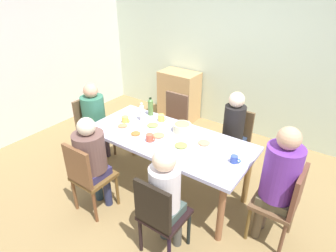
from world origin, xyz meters
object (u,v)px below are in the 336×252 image
object	(u,v)px
chair_5	(284,201)
plate_0	(159,136)
cup_1	(161,118)
cup_3	(234,159)
plate_3	(153,126)
plate_2	(181,146)
chair_0	(87,175)
dining_table	(168,143)
cup_0	(150,138)
person_4	(233,129)
plate_4	(123,127)
chair_1	(92,125)
person_3	(165,192)
plate_5	(136,134)
chair_4	(234,139)
bottle_1	(151,107)
person_1	(94,115)
cup_2	(125,120)
person_0	(91,156)
side_cabinet	(179,96)
chair_3	(160,214)
bottle_0	(142,112)
bowl_0	(182,127)
person_5	(279,176)
chair_2	(173,120)
plate_1	(204,144)

from	to	relation	value
chair_5	plate_0	distance (m)	1.48
cup_1	cup_3	size ratio (longest dim) A/B	1.08
plate_3	plate_2	bearing A→B (deg)	-19.51
plate_2	cup_1	bearing A→B (deg)	145.31
chair_0	dining_table	bearing A→B (deg)	59.04
plate_0	cup_0	size ratio (longest dim) A/B	2.09
person_4	plate_4	bearing A→B (deg)	-141.71
chair_1	cup_3	world-z (taller)	chair_1
person_3	plate_3	distance (m)	1.15
cup_3	dining_table	bearing A→B (deg)	178.58
plate_4	cup_1	distance (m)	0.51
chair_5	plate_5	distance (m)	1.73
chair_5	chair_4	bearing A→B (deg)	136.71
chair_0	chair_5	size ratio (longest dim) A/B	1.00
plate_4	bottle_1	world-z (taller)	bottle_1
plate_0	cup_3	world-z (taller)	cup_3
person_1	plate_2	distance (m)	1.52
cup_2	person_0	bearing A→B (deg)	-77.02
cup_1	side_cabinet	distance (m)	1.71
person_1	side_cabinet	bearing A→B (deg)	82.37
cup_2	cup_0	bearing A→B (deg)	-17.59
chair_4	plate_0	world-z (taller)	chair_4
chair_3	bottle_0	distance (m)	1.46
bowl_0	chair_0	bearing A→B (deg)	-117.37
chair_3	cup_2	xyz separation A→B (m)	(-1.15, 0.81, 0.30)
chair_0	plate_5	size ratio (longest dim) A/B	4.43
chair_4	bottle_1	world-z (taller)	bottle_1
person_3	person_5	bearing A→B (deg)	42.95
plate_4	cup_0	distance (m)	0.48
person_4	plate_0	size ratio (longest dim) A/B	4.79
chair_4	chair_5	xyz separation A→B (m)	(0.87, -0.82, 0.00)
chair_0	bowl_0	size ratio (longest dim) A/B	4.01
person_4	chair_3	bearing A→B (deg)	-90.00
person_3	person_5	distance (m)	1.07
dining_table	chair_1	xyz separation A→B (m)	(-1.37, 0.00, -0.17)
plate_2	cup_0	size ratio (longest dim) A/B	2.14
chair_2	plate_4	world-z (taller)	chair_2
plate_5	person_0	bearing A→B (deg)	-106.04
person_0	cup_3	distance (m)	1.51
chair_2	person_3	distance (m)	1.85
person_5	plate_0	size ratio (longest dim) A/B	5.17
chair_5	plate_4	bearing A→B (deg)	-176.19
chair_0	chair_1	distance (m)	1.20
plate_2	plate_3	size ratio (longest dim) A/B	1.02
plate_1	chair_1	bearing A→B (deg)	-176.83
plate_0	bottle_1	size ratio (longest dim) A/B	1.02
chair_2	cup_3	bearing A→B (deg)	-32.44
plate_2	person_1	bearing A→B (deg)	176.38
person_3	cup_3	bearing A→B (deg)	64.42
cup_0	person_3	bearing A→B (deg)	-41.56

